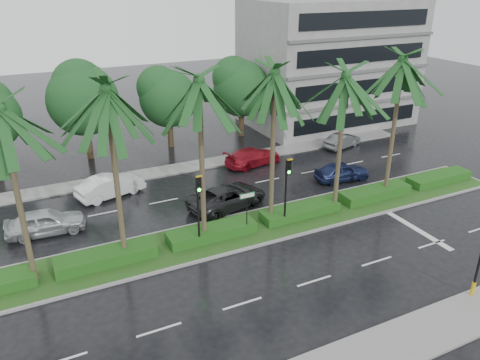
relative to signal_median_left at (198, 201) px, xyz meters
name	(u,v)px	position (x,y,z in m)	size (l,w,h in m)	color
ground	(266,235)	(4.00, -0.30, -3.00)	(120.00, 120.00, 0.00)	black
near_sidewalk	(387,348)	(4.00, -10.50, -2.94)	(40.00, 2.40, 0.12)	gray
far_sidewalk	(193,166)	(4.00, 11.70, -2.94)	(40.00, 2.00, 0.12)	gray
median	(258,227)	(4.00, 0.70, -2.92)	(36.00, 4.00, 0.15)	gray
hedge	(258,221)	(4.00, 0.70, -2.55)	(35.20, 1.40, 0.60)	#214D16
lane_markings	(313,227)	(7.04, -0.73, -2.99)	(34.00, 13.06, 0.01)	silver
palm_row	(239,91)	(2.75, 0.72, 5.44)	(26.30, 4.20, 9.96)	#403825
signal_median_left	(198,201)	(0.00, 0.00, 0.00)	(0.34, 0.42, 4.36)	black
signal_median_right	(287,182)	(5.50, 0.00, 0.00)	(0.34, 0.42, 4.36)	black
street_sign	(247,203)	(3.00, 0.18, -0.87)	(0.95, 0.09, 2.60)	black
bg_trees	(171,91)	(4.32, 17.29, 1.91)	(33.22, 5.64, 8.15)	#322317
building	(329,63)	(21.00, 17.70, 3.00)	(16.00, 10.00, 12.00)	gray
car_silver	(45,222)	(-7.50, 5.59, -2.24)	(4.47, 1.80, 1.52)	silver
car_white	(110,186)	(-3.00, 9.08, -2.23)	(4.65, 1.62, 1.53)	white
car_darkgrey	(227,197)	(3.50, 3.99, -2.24)	(5.44, 2.51, 1.51)	#242427
car_red	(253,157)	(8.50, 9.97, -2.30)	(4.83, 1.97, 1.40)	maroon
car_blue	(342,171)	(13.00, 4.35, -2.30)	(4.12, 1.66, 1.40)	#1A234E
car_grey	(342,141)	(17.50, 10.20, -2.37)	(3.83, 1.34, 1.26)	#4F5254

